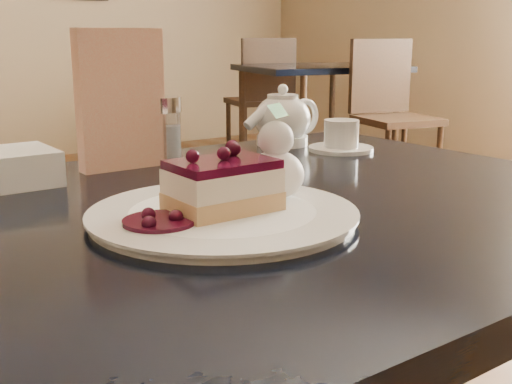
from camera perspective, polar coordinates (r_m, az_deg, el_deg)
main_table at (r=0.88m, az=-4.82°, el=-6.99°), size 1.31×0.88×0.81m
dessert_plate at (r=0.81m, az=-2.96°, el=-2.08°), size 0.33×0.33×0.01m
cheesecake_slice at (r=0.80m, az=-2.99°, el=0.54°), size 0.13×0.09×0.06m
whipped_cream at (r=0.86m, az=1.76°, el=1.57°), size 0.08×0.08×0.07m
berry_sauce at (r=0.76m, az=-8.59°, el=-2.61°), size 0.09×0.09×0.01m
tea_set at (r=1.34m, az=3.38°, el=6.06°), size 0.23×0.25×0.11m
menu_card at (r=1.13m, az=-11.92°, el=8.02°), size 0.15×0.03×0.24m
sugar_shaker at (r=1.18m, az=-8.19°, el=5.58°), size 0.06×0.06×0.12m
napkin_stack at (r=1.06m, az=-21.02°, el=2.05°), size 0.13×0.13×0.05m
bg_table_far_right at (r=4.92m, az=5.52°, el=2.49°), size 1.28×1.99×1.32m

